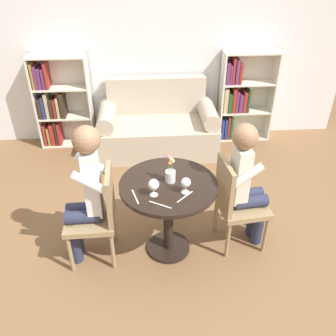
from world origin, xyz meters
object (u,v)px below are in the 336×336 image
Objects in this scene: bookshelf_left at (58,104)px; flower_vase at (170,173)px; couch at (158,128)px; chair_left at (98,212)px; chair_right at (236,200)px; person_left at (85,193)px; wine_glass_right at (186,183)px; bookshelf_right at (239,97)px; person_right at (247,183)px; wine_glass_left at (154,185)px.

bookshelf_left is 2.53m from flower_vase.
flower_vase is at bearing -89.42° from couch.
chair_left and chair_right have the same top height.
bookshelf_left reaches higher than flower_vase.
person_left reaches higher than flower_vase.
chair_left is at bearing -71.81° from bookshelf_left.
couch is 2.11m from wine_glass_right.
bookshelf_right is at bearing 62.14° from flower_vase.
couch is 1.22m from bookshelf_right.
bookshelf_right is at bearing 140.32° from chair_left.
bookshelf_right reaches higher than flower_vase.
flower_vase is at bearing 93.62° from chair_left.
bookshelf_left reaches higher than chair_right.
chair_left is (0.72, -2.19, -0.10)m from bookshelf_left.
chair_right is at bearing 92.33° from chair_left.
couch is 1.99m from person_right.
wine_glass_right is (0.81, -0.11, 0.14)m from person_left.
flower_vase is at bearing 51.02° from wine_glass_left.
flower_vase is at bearing -57.88° from bookshelf_left.
flower_vase is (0.62, 0.05, 0.34)m from chair_left.
couch reaches higher than chair_right.
bookshelf_left is at bearing 117.31° from wine_glass_left.
chair_left is 0.69× the size of person_left.
wine_glass_left is at bearing 98.26° from person_right.
couch is 1.96m from chair_right.
person_left is at bearing -175.75° from flower_vase.
person_left is (-1.29, -0.07, 0.22)m from chair_right.
person_right reaches higher than flower_vase.
person_left is 1.38m from person_right.
person_right is (2.01, -2.10, 0.08)m from bookshelf_left.
wine_glass_right is at bearing 3.16° from wine_glass_left.
bookshelf_right reaches higher than chair_right.
bookshelf_left is 2.86m from chair_right.
bookshelf_right is 1.38× the size of chair_left.
couch reaches higher than wine_glass_right.
couch is 11.15× the size of wine_glass_right.
person_left is 5.35× the size of flower_vase.
bookshelf_left reaches higher than chair_left.
person_left is at bearing -89.30° from chair_left.
bookshelf_right is 2.53m from wine_glass_right.
couch is 1.24× the size of person_right.
bookshelf_left is 2.73m from wine_glass_right.
wine_glass_right is (-0.56, -0.20, 0.17)m from person_right.
person_left is (-0.08, -0.00, 0.22)m from chair_left.
wine_glass_left is at bearing -176.84° from wine_glass_right.
couch is 6.29× the size of flower_vase.
chair_right is at bearing -47.68° from bookshelf_left.
person_right reaches higher than wine_glass_left.
bookshelf_right reaches higher than couch.
chair_right is at bearing 21.22° from wine_glass_right.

